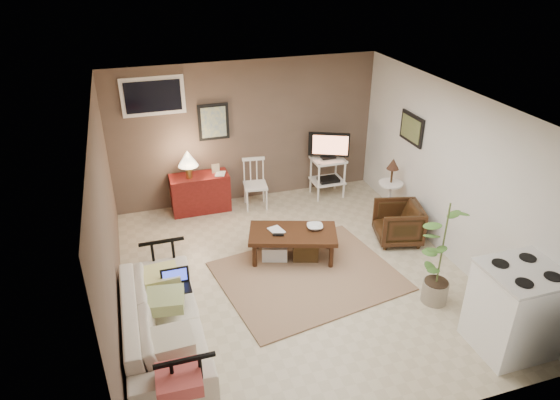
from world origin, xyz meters
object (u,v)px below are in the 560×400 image
object	(u,v)px
spindle_chair	(255,185)
sofa	(162,314)
armchair	(398,221)
side_table	(391,182)
potted_plant	(442,250)
tv_stand	(328,163)
stove	(515,309)
red_console	(199,190)
coffee_table	(292,243)

from	to	relation	value
spindle_chair	sofa	bearing A→B (deg)	-122.53
spindle_chair	armchair	size ratio (longest dim) A/B	1.28
armchair	sofa	bearing A→B (deg)	-58.09
side_table	potted_plant	size ratio (longest dim) A/B	0.73
tv_stand	stove	xyz separation A→B (m)	(0.50, -4.08, -0.10)
sofa	red_console	world-z (taller)	red_console
sofa	side_table	distance (m)	4.23
tv_stand	potted_plant	distance (m)	3.16
potted_plant	coffee_table	bearing A→B (deg)	134.14
coffee_table	side_table	xyz separation A→B (m)	(1.89, 0.66, 0.39)
sofa	stove	size ratio (longest dim) A/B	2.05
coffee_table	stove	world-z (taller)	stove
sofa	side_table	xyz separation A→B (m)	(3.80, 1.84, 0.23)
sofa	tv_stand	size ratio (longest dim) A/B	1.82
coffee_table	armchair	bearing A→B (deg)	-0.72
coffee_table	spindle_chair	xyz separation A→B (m)	(-0.09, 1.68, 0.14)
coffee_table	potted_plant	xyz separation A→B (m)	(1.40, -1.45, 0.50)
armchair	potted_plant	bearing A→B (deg)	3.41
spindle_chair	side_table	bearing A→B (deg)	-27.25
stove	coffee_table	bearing A→B (deg)	126.28
coffee_table	spindle_chair	size ratio (longest dim) A/B	1.62
coffee_table	spindle_chair	distance (m)	1.69
sofa	side_table	bearing A→B (deg)	-64.13
armchair	red_console	bearing A→B (deg)	-110.62
armchair	potted_plant	world-z (taller)	potted_plant
potted_plant	stove	distance (m)	1.02
coffee_table	tv_stand	xyz separation A→B (m)	(1.24, 1.70, 0.36)
red_console	armchair	xyz separation A→B (m)	(2.68, -1.85, -0.06)
side_table	coffee_table	bearing A→B (deg)	-160.61
side_table	spindle_chair	bearing A→B (deg)	152.75
red_console	sofa	bearing A→B (deg)	-106.67
spindle_chair	armchair	bearing A→B (deg)	-44.14
potted_plant	spindle_chair	bearing A→B (deg)	115.46
red_console	potted_plant	xyz separation A→B (m)	(2.41, -3.27, 0.37)
tv_stand	side_table	distance (m)	1.23
coffee_table	spindle_chair	bearing A→B (deg)	92.92
spindle_chair	potted_plant	size ratio (longest dim) A/B	0.59
coffee_table	potted_plant	bearing A→B (deg)	-45.86
spindle_chair	potted_plant	bearing A→B (deg)	-64.54
red_console	stove	size ratio (longest dim) A/B	1.06
tv_stand	potted_plant	xyz separation A→B (m)	(0.16, -3.15, 0.14)
coffee_table	armchair	world-z (taller)	armchair
spindle_chair	coffee_table	bearing A→B (deg)	-87.08
tv_stand	red_console	bearing A→B (deg)	176.83
side_table	sofa	bearing A→B (deg)	-154.13
sofa	red_console	size ratio (longest dim) A/B	1.93
coffee_table	stove	distance (m)	2.96
side_table	red_console	bearing A→B (deg)	158.13
coffee_table	potted_plant	size ratio (longest dim) A/B	0.95
coffee_table	armchair	distance (m)	1.67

